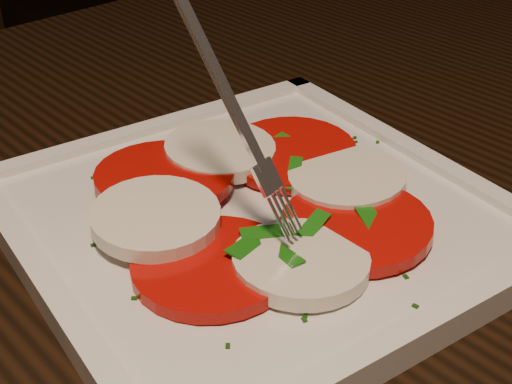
{
  "coord_description": "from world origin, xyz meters",
  "views": [
    {
      "loc": [
        -0.13,
        -0.55,
        1.03
      ],
      "look_at": [
        0.11,
        -0.24,
        0.78
      ],
      "focal_mm": 50.0,
      "sensor_mm": 36.0,
      "label": 1
    }
  ],
  "objects": [
    {
      "name": "table",
      "position": [
        0.14,
        -0.15,
        0.65
      ],
      "size": [
        1.25,
        0.88,
        0.75
      ],
      "rotation": [
        0.0,
        0.0,
        0.07
      ],
      "color": "black",
      "rests_on": "ground"
    },
    {
      "name": "fork",
      "position": [
        0.09,
        -0.24,
        0.85
      ],
      "size": [
        0.06,
        0.09,
        0.13
      ],
      "primitive_type": null,
      "rotation": [
        0.0,
        0.0,
        0.27
      ],
      "color": "white",
      "rests_on": "caprese_salad"
    },
    {
      "name": "caprese_salad",
      "position": [
        0.11,
        -0.24,
        0.77
      ],
      "size": [
        0.25,
        0.26,
        0.02
      ],
      "color": "#BA0504",
      "rests_on": "plate"
    },
    {
      "name": "plate",
      "position": [
        0.11,
        -0.24,
        0.76
      ],
      "size": [
        0.32,
        0.32,
        0.01
      ],
      "primitive_type": "cube",
      "rotation": [
        0.0,
        0.0,
        -0.08
      ],
      "color": "silver",
      "rests_on": "table"
    }
  ]
}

